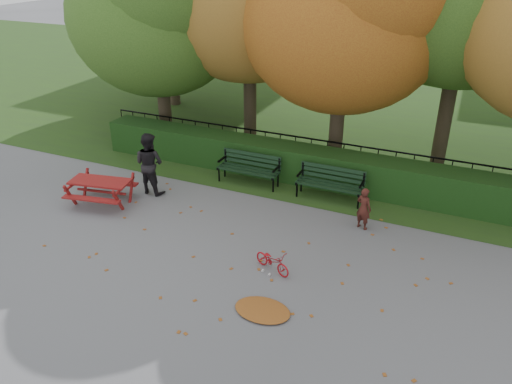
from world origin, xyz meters
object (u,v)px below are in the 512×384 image
at_px(tree_c, 356,1).
at_px(bench_left, 250,166).
at_px(picnic_table, 100,186).
at_px(tree_a, 160,5).
at_px(bench_right, 331,181).
at_px(child, 364,208).
at_px(bicycle, 273,261).
at_px(adult, 149,163).

bearing_deg(tree_c, bench_left, -133.36).
height_order(tree_c, picnic_table, tree_c).
bearing_deg(bench_left, tree_a, 154.24).
xyz_separation_m(bench_right, picnic_table, (-5.45, -2.76, 0.00)).
height_order(tree_a, child, tree_a).
bearing_deg(bicycle, bench_right, 19.13).
xyz_separation_m(bench_right, bicycle, (-0.14, -3.73, -0.28)).
height_order(tree_a, bicycle, tree_a).
xyz_separation_m(tree_a, picnic_table, (0.84, -4.64, -4.00)).
xyz_separation_m(tree_c, child, (1.44, -3.45, -4.29)).
bearing_deg(adult, bench_left, -139.75).
bearing_deg(bicycle, adult, 86.54).
xyz_separation_m(tree_a, bench_right, (6.29, -1.88, -4.00)).
relative_size(tree_c, bench_right, 4.44).
bearing_deg(picnic_table, bench_right, 15.52).
xyz_separation_m(picnic_table, adult, (0.81, 1.11, 0.34)).
bearing_deg(adult, picnic_table, 57.86).
relative_size(tree_c, bicycle, 8.63).
height_order(bench_left, child, child).
distance_m(tree_a, bench_right, 7.69).
bearing_deg(tree_c, bicycle, -88.83).
relative_size(tree_a, bicycle, 8.07).
relative_size(bench_right, adult, 1.04).
bearing_deg(bicycle, tree_c, 22.50).
height_order(tree_c, child, tree_c).
bearing_deg(picnic_table, tree_c, 32.74).
xyz_separation_m(tree_c, bench_left, (-2.13, -2.26, -4.30)).
distance_m(tree_c, bench_right, 4.87).
relative_size(picnic_table, child, 1.65).
distance_m(child, adult, 5.84).
bearing_deg(bench_right, tree_c, 96.70).
height_order(bench_left, adult, adult).
height_order(tree_a, tree_c, tree_c).
bearing_deg(tree_c, bench_right, -83.30).
bearing_deg(tree_a, bicycle, -42.36).
bearing_deg(bench_right, picnic_table, -153.16).
bearing_deg(tree_a, tree_c, 3.65).
xyz_separation_m(child, bicycle, (-1.32, -2.53, -0.29)).
xyz_separation_m(picnic_table, child, (6.63, 1.56, 0.02)).
bearing_deg(tree_a, child, -22.37).
relative_size(picnic_table, bicycle, 1.92).
bearing_deg(bench_right, adult, -160.45).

